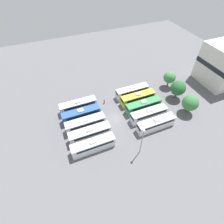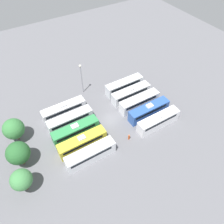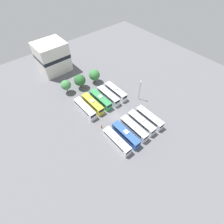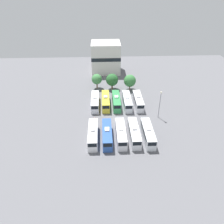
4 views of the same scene
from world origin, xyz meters
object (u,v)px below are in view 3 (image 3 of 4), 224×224
Objects in this scene: bus_0 at (117,141)px; tree_2 at (94,75)px; light_pole at (140,87)px; tree_1 at (80,80)px; bus_7 at (101,99)px; bus_9 at (116,91)px; bus_2 at (134,128)px; bus_3 at (141,123)px; bus_6 at (93,104)px; worker_person at (101,126)px; bus_5 at (85,108)px; bus_1 at (126,135)px; bus_4 at (149,118)px; depot_building at (52,57)px; bus_8 at (108,96)px; tree_0 at (66,85)px.

tree_2 is (13.00, 28.97, 1.96)m from bus_0.
light_pole is 1.44× the size of tree_1.
bus_9 is at bearing -2.01° from bus_7.
bus_0 is at bearing -179.93° from bus_2.
bus_3 is 1.00× the size of bus_6.
worker_person is at bearing 88.45° from bus_0.
bus_5 is (-7.19, 17.49, 0.00)m from bus_2.
bus_1 and bus_7 have the same top height.
light_pole is at bearing 38.19° from bus_2.
bus_4 is at bearing -86.93° from tree_2.
depot_building reaches higher than worker_person.
bus_1 is at bearing -66.61° from worker_person.
tree_1 is at bearing 74.17° from worker_person.
bus_7 is 1.00× the size of bus_9.
tree_2 is (6.61, -0.77, -0.15)m from tree_1.
bus_3 is 17.17m from bus_8.
bus_4 is at bearing -65.80° from tree_0.
tree_1 is at bearing 91.92° from bus_2.
bus_8 is (-3.76, 17.50, 0.00)m from bus_4.
tree_1 is at bearing 77.43° from bus_6.
worker_person is at bearing -174.96° from light_pole.
bus_4 is 34.01m from tree_0.
worker_person is at bearing -89.89° from bus_5.
bus_0 is 1.85× the size of tree_0.
bus_7 is at bearing 90.41° from bus_2.
bus_0 is 1.74× the size of tree_1.
worker_person is (0.22, 7.95, -0.94)m from bus_0.
worker_person is at bearing -105.83° from tree_1.
bus_1 and bus_2 have the same top height.
bus_0 is 1.79× the size of tree_2.
bus_5 is at bearing 101.28° from bus_1.
light_pole is at bearing -47.94° from tree_0.
bus_2 is 1.00× the size of bus_3.
bus_5 is (-3.52, 17.64, 0.00)m from bus_1.
bus_4 is (3.63, -0.32, 0.00)m from bus_3.
bus_9 is 1.85× the size of tree_0.
tree_2 is (2.06, 28.88, 1.96)m from bus_3.
bus_9 is (3.58, 17.17, 0.00)m from bus_3.
bus_4 is 1.79× the size of tree_2.
bus_2 is 1.00× the size of bus_5.
light_pole is at bearing 31.58° from bus_1.
bus_6 is 1.85× the size of tree_0.
worker_person is at bearing -121.32° from tree_2.
tree_2 reaches higher than tree_0.
bus_5 is 1.21× the size of light_pole.
tree_1 is (-13.27, 20.08, -2.07)m from light_pole.
bus_0 is 3.72m from bus_1.
depot_building is (-8.51, 19.01, 2.87)m from tree_2.
worker_person is (-14.31, -9.31, -0.94)m from bus_9.
bus_7 and bus_8 have the same top height.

